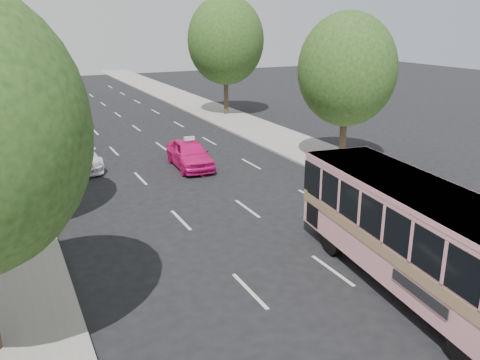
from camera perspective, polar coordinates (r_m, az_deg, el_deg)
ground at (r=17.39m, az=3.75°, el=-7.98°), size 120.00×120.00×0.00m
sidewalk_right at (r=38.09m, az=0.23°, el=6.38°), size 4.00×90.00×0.12m
tree_right_near at (r=27.28m, az=12.16°, el=12.42°), size 5.10×5.10×7.95m
tree_right_far at (r=41.19m, az=-1.49°, el=15.73°), size 6.00×6.00×9.35m
pink_bus at (r=15.07m, az=19.46°, el=-5.25°), size 3.59×9.85×3.07m
pink_taxi at (r=26.85m, az=-5.67°, el=2.95°), size 2.01×4.42×1.47m
white_pickup at (r=28.08m, az=-18.15°, el=2.83°), size 2.38×5.27×1.50m
tour_coach_front at (r=34.64m, az=-22.85°, el=7.01°), size 3.43×10.91×3.21m
tour_coach_rear at (r=52.07m, az=-24.28°, el=10.59°), size 3.73×13.87×4.11m
taxi_roof_sign at (r=26.65m, az=-5.72°, el=4.66°), size 0.56×0.22×0.18m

